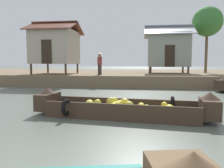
# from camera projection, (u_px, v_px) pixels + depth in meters

# --- Properties ---
(ground_plane) EXTENTS (300.00, 300.00, 0.00)m
(ground_plane) POSITION_uv_depth(u_px,v_px,m) (114.00, 93.00, 12.43)
(ground_plane) COLOR #596056
(riverbank_strip) EXTENTS (160.00, 20.00, 0.83)m
(riverbank_strip) POSITION_uv_depth(u_px,v_px,m) (128.00, 75.00, 24.69)
(riverbank_strip) COLOR #756047
(riverbank_strip) RESTS_ON ground
(banana_boat) EXTENTS (5.60, 1.64, 0.85)m
(banana_boat) POSITION_uv_depth(u_px,v_px,m) (122.00, 108.00, 6.80)
(banana_boat) COLOR #3D2D21
(banana_boat) RESTS_ON ground
(stilt_house_left) EXTENTS (3.88, 3.98, 4.27)m
(stilt_house_left) POSITION_uv_depth(u_px,v_px,m) (55.00, 46.00, 18.31)
(stilt_house_left) COLOR #4C3826
(stilt_house_left) RESTS_ON riverbank_strip
(stilt_house_mid_left) EXTENTS (4.18, 3.39, 4.22)m
(stilt_house_mid_left) POSITION_uv_depth(u_px,v_px,m) (168.00, 50.00, 19.68)
(stilt_house_mid_left) COLOR #4C3826
(stilt_house_mid_left) RESTS_ON riverbank_strip
(palm_tree_near) EXTENTS (2.65, 2.65, 5.92)m
(palm_tree_near) POSITION_uv_depth(u_px,v_px,m) (207.00, 22.00, 19.87)
(palm_tree_near) COLOR brown
(palm_tree_near) RESTS_ON riverbank_strip
(vendor_person) EXTENTS (0.44, 0.44, 1.66)m
(vendor_person) POSITION_uv_depth(u_px,v_px,m) (100.00, 62.00, 16.34)
(vendor_person) COLOR #332D28
(vendor_person) RESTS_ON riverbank_strip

